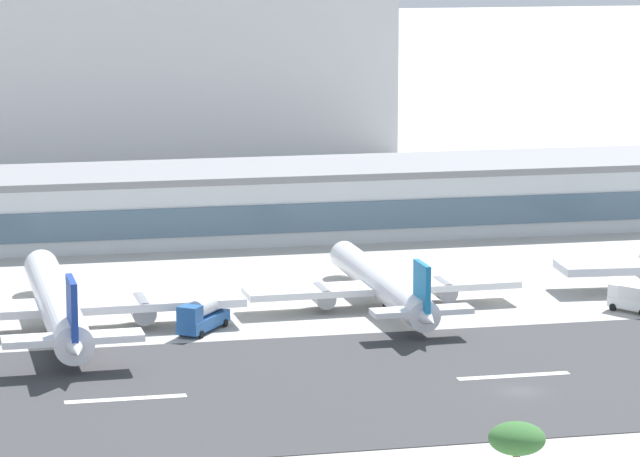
# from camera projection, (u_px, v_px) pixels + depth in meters

# --- Properties ---
(ground_plane) EXTENTS (1400.00, 1400.00, 0.00)m
(ground_plane) POSITION_uv_depth(u_px,v_px,m) (520.00, 392.00, 170.03)
(ground_plane) COLOR #B2AFA8
(runway_strip) EXTENTS (800.00, 41.87, 0.08)m
(runway_strip) POSITION_uv_depth(u_px,v_px,m) (503.00, 377.00, 175.37)
(runway_strip) COLOR #38383A
(runway_strip) RESTS_ON ground_plane
(runway_centreline_dash_3) EXTENTS (12.00, 1.20, 0.01)m
(runway_centreline_dash_3) POSITION_uv_depth(u_px,v_px,m) (126.00, 399.00, 167.22)
(runway_centreline_dash_3) COLOR white
(runway_centreline_dash_3) RESTS_ON runway_strip
(runway_centreline_dash_4) EXTENTS (12.00, 1.20, 0.01)m
(runway_centreline_dash_4) POSITION_uv_depth(u_px,v_px,m) (514.00, 376.00, 175.61)
(runway_centreline_dash_4) COLOR white
(runway_centreline_dash_4) RESTS_ON runway_strip
(terminal_building) EXTENTS (203.25, 21.29, 10.23)m
(terminal_building) POSITION_uv_depth(u_px,v_px,m) (316.00, 199.00, 254.93)
(terminal_building) COLOR silver
(terminal_building) RESTS_ON ground_plane
(distant_hotel_block) EXTENTS (119.14, 38.35, 41.82)m
(distant_hotel_block) POSITION_uv_depth(u_px,v_px,m) (85.00, 48.00, 338.85)
(distant_hotel_block) COLOR #BCBCC1
(distant_hotel_block) RESTS_ON ground_plane
(airliner_navy_tail_gate_0) EXTENTS (43.19, 48.01, 10.02)m
(airliner_navy_tail_gate_0) POSITION_uv_depth(u_px,v_px,m) (58.00, 306.00, 193.19)
(airliner_navy_tail_gate_0) COLOR white
(airliner_navy_tail_gate_0) RESTS_ON ground_plane
(airliner_blue_tail_gate_1) EXTENTS (33.93, 41.74, 8.71)m
(airliner_blue_tail_gate_1) POSITION_uv_depth(u_px,v_px,m) (385.00, 286.00, 205.45)
(airliner_blue_tail_gate_1) COLOR silver
(airliner_blue_tail_gate_1) RESTS_ON ground_plane
(service_fuel_truck_0) EXTENTS (7.10, 8.40, 3.95)m
(service_fuel_truck_0) POSITION_uv_depth(u_px,v_px,m) (203.00, 314.00, 194.34)
(service_fuel_truck_0) COLOR #23569E
(service_fuel_truck_0) RESTS_ON ground_plane
(service_box_truck_2) EXTENTS (5.34, 6.32, 3.25)m
(service_box_truck_2) POSITION_uv_depth(u_px,v_px,m) (633.00, 297.00, 203.98)
(service_box_truck_2) COLOR white
(service_box_truck_2) RESTS_ON ground_plane
(palm_tree_0) EXTENTS (4.05, 4.05, 11.81)m
(palm_tree_0) POSITION_uv_depth(u_px,v_px,m) (517.00, 444.00, 119.43)
(palm_tree_0) COLOR brown
(palm_tree_0) RESTS_ON ground_plane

